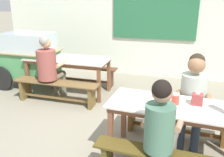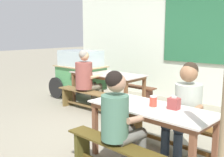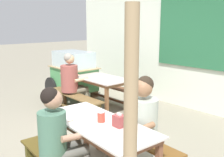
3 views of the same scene
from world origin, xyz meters
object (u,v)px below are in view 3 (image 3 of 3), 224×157
(wooden_support_post, at_px, (130,145))
(soup_bowl, at_px, (97,75))
(person_right_near_table, at_px, (140,120))
(condiment_jar, at_px, (101,117))
(bench_near_back, at_px, (132,145))
(dining_table_far, at_px, (95,79))
(dining_table_near, at_px, (98,129))
(person_near_front, at_px, (59,134))
(food_cart, at_px, (73,72))
(tissue_box, at_px, (119,121))
(bench_far_front, at_px, (74,101))
(bench_far_back, at_px, (114,92))
(person_left_back_turned, at_px, (72,80))

(wooden_support_post, bearing_deg, soup_bowl, 145.21)
(person_right_near_table, height_order, wooden_support_post, wooden_support_post)
(condiment_jar, distance_m, wooden_support_post, 1.21)
(bench_near_back, bearing_deg, dining_table_far, 153.42)
(dining_table_far, distance_m, dining_table_near, 2.73)
(bench_near_back, bearing_deg, wooden_support_post, -46.86)
(person_right_near_table, xyz_separation_m, person_near_front, (-0.33, -0.94, -0.02))
(dining_table_near, relative_size, food_cart, 1.05)
(dining_table_near, bearing_deg, tissue_box, 19.34)
(dining_table_far, xyz_separation_m, wooden_support_post, (3.23, -2.20, 0.34))
(tissue_box, bearing_deg, bench_far_front, 157.41)
(soup_bowl, bearing_deg, condiment_jar, -37.34)
(tissue_box, height_order, condiment_jar, tissue_box)
(bench_far_back, height_order, person_right_near_table, person_right_near_table)
(dining_table_far, xyz_separation_m, person_left_back_turned, (-0.15, -0.48, 0.04))
(food_cart, xyz_separation_m, soup_bowl, (1.02, -0.08, 0.08))
(dining_table_far, height_order, person_right_near_table, person_right_near_table)
(condiment_jar, bearing_deg, bench_far_back, 135.31)
(bench_near_back, relative_size, wooden_support_post, 0.77)
(dining_table_far, relative_size, person_near_front, 1.38)
(dining_table_far, relative_size, condiment_jar, 12.90)
(food_cart, distance_m, condiment_jar, 3.58)
(food_cart, xyz_separation_m, person_left_back_turned, (0.80, -0.56, 0.02))
(bench_far_back, height_order, soup_bowl, soup_bowl)
(bench_far_back, distance_m, person_right_near_table, 2.99)
(person_right_near_table, xyz_separation_m, person_left_back_turned, (-2.56, 0.70, -0.01))
(wooden_support_post, bearing_deg, person_right_near_table, 129.16)
(bench_far_back, xyz_separation_m, bench_near_back, (2.21, -1.65, -0.00))
(dining_table_far, relative_size, bench_far_back, 0.98)
(dining_table_near, height_order, food_cart, food_cart)
(person_right_near_table, bearing_deg, bench_far_front, 165.23)
(dining_table_far, height_order, person_near_front, person_near_front)
(person_left_back_turned, relative_size, soup_bowl, 8.23)
(bench_near_back, bearing_deg, person_near_front, -97.54)
(bench_far_back, bearing_deg, condiment_jar, -44.69)
(bench_far_back, height_order, bench_near_back, same)
(person_right_near_table, distance_m, person_near_front, 1.00)
(person_left_back_turned, height_order, condiment_jar, person_left_back_turned)
(dining_table_far, height_order, soup_bowl, soup_bowl)
(person_right_near_table, height_order, tissue_box, person_right_near_table)
(tissue_box, xyz_separation_m, wooden_support_post, (0.80, -0.64, 0.20))
(wooden_support_post, bearing_deg, bench_near_back, 133.14)
(dining_table_near, relative_size, condiment_jar, 12.18)
(bench_far_back, xyz_separation_m, person_left_back_turned, (-0.16, -1.03, 0.42))
(bench_far_back, height_order, wooden_support_post, wooden_support_post)
(bench_far_front, xyz_separation_m, bench_near_back, (2.21, -0.56, 0.00))
(food_cart, distance_m, person_left_back_turned, 0.98)
(dining_table_near, relative_size, person_left_back_turned, 1.26)
(bench_near_back, bearing_deg, person_right_near_table, -20.99)
(bench_far_front, bearing_deg, soup_bowl, 82.80)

